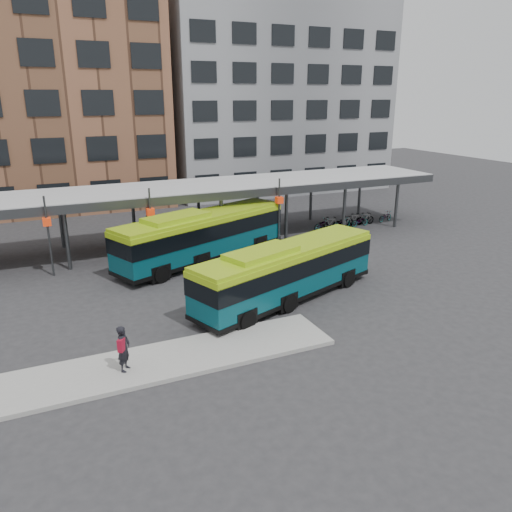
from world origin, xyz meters
The scene contains 9 objects.
ground centered at (0.00, 0.00, 0.00)m, with size 120.00×120.00×0.00m, color #28282B.
boarding_island centered at (-5.50, -3.00, 0.09)m, with size 14.00×3.00×0.18m, color gray.
canopy centered at (-0.06, 12.87, 3.91)m, with size 40.00×6.53×4.80m.
building_brick centered at (-10.00, 32.00, 11.00)m, with size 26.00×14.00×22.00m, color brown.
building_grey centered at (16.00, 32.00, 10.00)m, with size 24.00×14.00×20.00m, color slate.
bus_front centered at (1.91, 0.74, 1.63)m, with size 11.52×6.13×3.14m.
bus_rear centered at (-0.01, 8.67, 1.76)m, with size 12.33×7.08×3.38m.
pedestrian centered at (-7.15, -3.21, 1.11)m, with size 0.74×0.80×1.84m.
bike_rack centered at (13.65, 12.06, 0.47)m, with size 8.20×1.38×1.02m.
Camera 1 is at (-9.56, -20.66, 10.29)m, focal length 35.00 mm.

